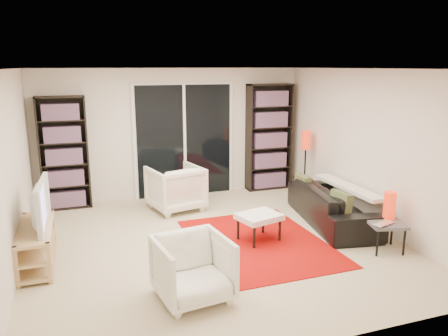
{
  "coord_description": "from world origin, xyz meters",
  "views": [
    {
      "loc": [
        -1.75,
        -5.49,
        2.44
      ],
      "look_at": [
        0.25,
        0.3,
        1.0
      ],
      "focal_mm": 35.0,
      "sensor_mm": 36.0,
      "label": 1
    }
  ],
  "objects_px": {
    "ottoman": "(259,218)",
    "armchair_back": "(175,188)",
    "sofa": "(332,204)",
    "bookshelf_left": "(64,153)",
    "bookshelf_right": "(269,137)",
    "floor_lamp": "(306,148)",
    "armchair_front": "(193,269)",
    "tv_stand": "(36,245)",
    "side_table": "(386,225)"
  },
  "relations": [
    {
      "from": "armchair_front",
      "to": "bookshelf_left",
      "type": "bearing_deg",
      "value": 101.2
    },
    {
      "from": "bookshelf_right",
      "to": "side_table",
      "type": "distance_m",
      "value": 3.4
    },
    {
      "from": "sofa",
      "to": "ottoman",
      "type": "relative_size",
      "value": 3.06
    },
    {
      "from": "floor_lamp",
      "to": "tv_stand",
      "type": "bearing_deg",
      "value": -162.16
    },
    {
      "from": "bookshelf_right",
      "to": "side_table",
      "type": "height_order",
      "value": "bookshelf_right"
    },
    {
      "from": "bookshelf_left",
      "to": "armchair_back",
      "type": "bearing_deg",
      "value": -21.77
    },
    {
      "from": "armchair_back",
      "to": "floor_lamp",
      "type": "xyz_separation_m",
      "value": [
        2.47,
        -0.07,
        0.57
      ]
    },
    {
      "from": "floor_lamp",
      "to": "ottoman",
      "type": "bearing_deg",
      "value": -134.64
    },
    {
      "from": "sofa",
      "to": "armchair_front",
      "type": "relative_size",
      "value": 2.72
    },
    {
      "from": "bookshelf_right",
      "to": "floor_lamp",
      "type": "relative_size",
      "value": 1.66
    },
    {
      "from": "armchair_back",
      "to": "side_table",
      "type": "distance_m",
      "value": 3.47
    },
    {
      "from": "bookshelf_left",
      "to": "ottoman",
      "type": "height_order",
      "value": "bookshelf_left"
    },
    {
      "from": "ottoman",
      "to": "floor_lamp",
      "type": "distance_m",
      "value": 2.44
    },
    {
      "from": "bookshelf_left",
      "to": "armchair_back",
      "type": "distance_m",
      "value": 2.0
    },
    {
      "from": "floor_lamp",
      "to": "armchair_front",
      "type": "bearing_deg",
      "value": -135.41
    },
    {
      "from": "bookshelf_right",
      "to": "ottoman",
      "type": "bearing_deg",
      "value": -117.33
    },
    {
      "from": "sofa",
      "to": "armchair_back",
      "type": "height_order",
      "value": "armchair_back"
    },
    {
      "from": "bookshelf_left",
      "to": "floor_lamp",
      "type": "height_order",
      "value": "bookshelf_left"
    },
    {
      "from": "tv_stand",
      "to": "floor_lamp",
      "type": "relative_size",
      "value": 0.99
    },
    {
      "from": "armchair_back",
      "to": "sofa",
      "type": "bearing_deg",
      "value": 133.85
    },
    {
      "from": "armchair_front",
      "to": "ottoman",
      "type": "height_order",
      "value": "armchair_front"
    },
    {
      "from": "bookshelf_right",
      "to": "armchair_back",
      "type": "height_order",
      "value": "bookshelf_right"
    },
    {
      "from": "bookshelf_left",
      "to": "side_table",
      "type": "distance_m",
      "value": 5.28
    },
    {
      "from": "sofa",
      "to": "floor_lamp",
      "type": "distance_m",
      "value": 1.54
    },
    {
      "from": "armchair_front",
      "to": "side_table",
      "type": "distance_m",
      "value": 2.8
    },
    {
      "from": "bookshelf_left",
      "to": "sofa",
      "type": "bearing_deg",
      "value": -28.43
    },
    {
      "from": "tv_stand",
      "to": "floor_lamp",
      "type": "height_order",
      "value": "floor_lamp"
    },
    {
      "from": "bookshelf_right",
      "to": "bookshelf_left",
      "type": "bearing_deg",
      "value": 180.0
    },
    {
      "from": "bookshelf_left",
      "to": "bookshelf_right",
      "type": "bearing_deg",
      "value": -0.0
    },
    {
      "from": "sofa",
      "to": "armchair_front",
      "type": "height_order",
      "value": "armchair_front"
    },
    {
      "from": "bookshelf_left",
      "to": "side_table",
      "type": "bearing_deg",
      "value": -39.35
    },
    {
      "from": "bookshelf_left",
      "to": "armchair_front",
      "type": "distance_m",
      "value": 3.97
    },
    {
      "from": "tv_stand",
      "to": "armchair_front",
      "type": "height_order",
      "value": "armchair_front"
    },
    {
      "from": "bookshelf_left",
      "to": "tv_stand",
      "type": "bearing_deg",
      "value": -98.97
    },
    {
      "from": "ottoman",
      "to": "side_table",
      "type": "relative_size",
      "value": 1.22
    },
    {
      "from": "armchair_back",
      "to": "armchair_front",
      "type": "distance_m",
      "value": 3.03
    },
    {
      "from": "armchair_front",
      "to": "floor_lamp",
      "type": "height_order",
      "value": "floor_lamp"
    },
    {
      "from": "bookshelf_right",
      "to": "tv_stand",
      "type": "height_order",
      "value": "bookshelf_right"
    },
    {
      "from": "ottoman",
      "to": "floor_lamp",
      "type": "xyz_separation_m",
      "value": [
        1.66,
        1.68,
        0.61
      ]
    },
    {
      "from": "ottoman",
      "to": "side_table",
      "type": "xyz_separation_m",
      "value": [
        1.48,
        -0.86,
        0.01
      ]
    },
    {
      "from": "armchair_back",
      "to": "bookshelf_right",
      "type": "bearing_deg",
      "value": -174.12
    },
    {
      "from": "bookshelf_right",
      "to": "armchair_front",
      "type": "bearing_deg",
      "value": -124.81
    },
    {
      "from": "ottoman",
      "to": "armchair_back",
      "type": "bearing_deg",
      "value": 114.63
    },
    {
      "from": "bookshelf_left",
      "to": "armchair_front",
      "type": "height_order",
      "value": "bookshelf_left"
    },
    {
      "from": "bookshelf_left",
      "to": "sofa",
      "type": "relative_size",
      "value": 0.95
    },
    {
      "from": "bookshelf_left",
      "to": "ottoman",
      "type": "distance_m",
      "value": 3.62
    },
    {
      "from": "bookshelf_right",
      "to": "floor_lamp",
      "type": "height_order",
      "value": "bookshelf_right"
    },
    {
      "from": "armchair_front",
      "to": "floor_lamp",
      "type": "bearing_deg",
      "value": 36.75
    },
    {
      "from": "tv_stand",
      "to": "floor_lamp",
      "type": "xyz_separation_m",
      "value": [
        4.6,
        1.48,
        0.69
      ]
    },
    {
      "from": "armchair_back",
      "to": "floor_lamp",
      "type": "relative_size",
      "value": 0.67
    }
  ]
}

